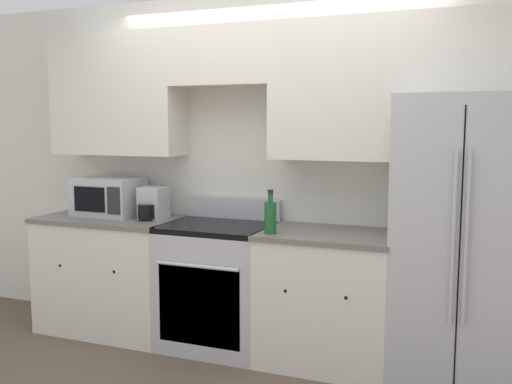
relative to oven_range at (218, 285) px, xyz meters
The scene contains 9 objects.
ground_plane 0.63m from the oven_range, 45.61° to the right, with size 12.00×12.00×0.00m, color brown.
wall_back 1.17m from the oven_range, 39.48° to the left, with size 8.00×0.39×2.60m.
lower_cabinets_left 0.93m from the oven_range, behind, with size 1.11×0.64×0.91m.
lower_cabinets_right 0.83m from the oven_range, ahead, with size 0.90×0.64×0.91m.
oven_range is the anchor object (origin of this frame).
refrigerator 1.73m from the oven_range, ahead, with size 0.81×0.76×1.82m.
microwave 1.15m from the oven_range, behind, with size 0.50×0.37×0.30m.
bottle 0.76m from the oven_range, 20.75° to the right, with size 0.08×0.08×0.29m.
electric_kettle 0.80m from the oven_range, behind, with size 0.19×0.26×0.24m.
Camera 1 is at (1.45, -3.38, 1.64)m, focal length 40.00 mm.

